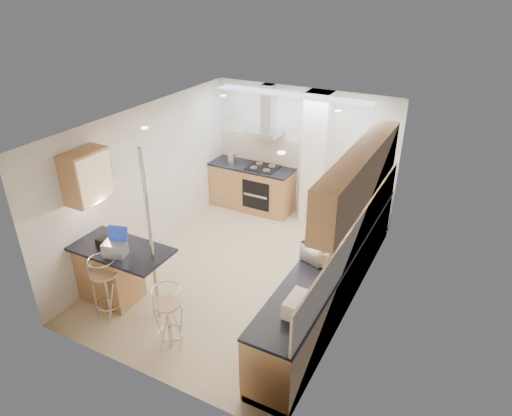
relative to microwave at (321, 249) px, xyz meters
The scene contains 16 objects.
ground 1.80m from the microwave, 166.20° to the left, with size 4.80×4.80×0.00m, color tan.
room_shell 1.39m from the microwave, 146.46° to the left, with size 3.64×4.84×2.51m.
right_counter 0.70m from the microwave, 76.11° to the left, with size 0.63×4.40×0.92m.
back_counter 3.45m from the microwave, 134.01° to the left, with size 1.70×0.63×0.92m.
peninsula 2.83m from the microwave, 156.53° to the right, with size 1.47×0.72×0.94m.
microwave is the anchor object (origin of this frame).
laptop 2.75m from the microwave, 152.67° to the right, with size 0.29×0.22×0.20m, color #9C9EA4.
bag 2.98m from the microwave, 157.33° to the right, with size 0.21×0.15×0.11m, color black.
bar_stool_near 2.98m from the microwave, 150.51° to the right, with size 0.39×0.39×0.96m, color tan, non-canonical shape.
bar_stool_end 2.17m from the microwave, 133.30° to the right, with size 0.37×0.37×0.92m, color tan, non-canonical shape.
jar_a 1.00m from the microwave, 86.20° to the left, with size 0.12×0.12×0.19m, color white.
jar_b 1.82m from the microwave, 82.93° to the left, with size 0.11×0.11×0.15m, color white.
jar_c 0.19m from the microwave, 56.88° to the right, with size 0.14×0.14×0.20m, color #BDBA97.
jar_d 0.19m from the microwave, 68.61° to the left, with size 0.10×0.10×0.13m, color white.
bread_bin 1.19m from the microwave, 80.21° to the right, with size 0.31×0.39×0.20m, color white.
kettle 3.63m from the microwave, 139.59° to the left, with size 0.16×0.16×0.22m, color silver.
Camera 1 is at (3.03, -5.29, 4.33)m, focal length 32.00 mm.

